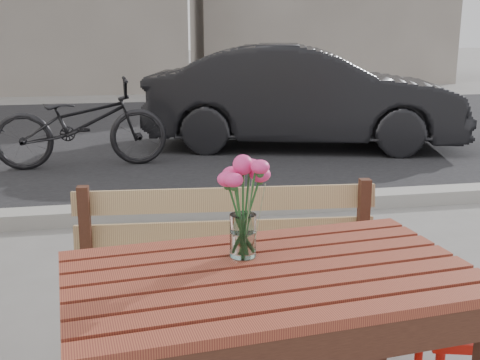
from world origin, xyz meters
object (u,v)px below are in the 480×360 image
(bicycle, at_px, (81,123))
(parked_car, at_px, (304,96))
(main_vase, at_px, (243,194))
(main_table, at_px, (270,308))

(bicycle, bearing_deg, parked_car, -79.55)
(main_vase, relative_size, parked_car, 0.09)
(parked_car, height_order, bicycle, parked_car)
(main_table, height_order, bicycle, bicycle)
(main_table, relative_size, main_vase, 3.90)
(main_table, relative_size, parked_car, 0.34)
(parked_car, xyz_separation_m, bicycle, (-2.78, -0.66, -0.17))
(main_table, distance_m, bicycle, 5.21)
(main_vase, relative_size, bicycle, 0.18)
(bicycle, bearing_deg, main_vase, -173.41)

